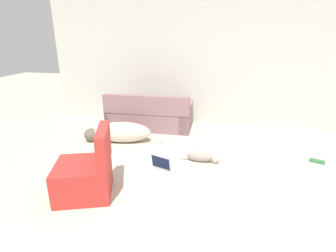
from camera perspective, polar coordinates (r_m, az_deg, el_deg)
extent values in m
plane|color=#BCB29E|center=(3.11, 2.62, -19.34)|extent=(20.00, 20.00, 0.00)
cube|color=beige|center=(5.92, 8.31, 13.58)|extent=(7.14, 0.06, 2.73)
cube|color=gray|center=(5.78, -3.86, 1.75)|extent=(1.80, 0.87, 0.40)
cube|color=gray|center=(5.33, -4.90, 4.62)|extent=(1.79, 0.18, 0.38)
cube|color=gray|center=(5.62, 3.99, 1.99)|extent=(0.22, 0.84, 0.54)
cube|color=gray|center=(5.99, -11.26, 2.77)|extent=(0.22, 0.84, 0.54)
ellipsoid|color=beige|center=(5.03, -9.93, -1.32)|extent=(1.12, 0.54, 0.39)
sphere|color=brown|center=(5.21, -16.43, -1.86)|extent=(0.29, 0.29, 0.25)
cylinder|color=beige|center=(4.99, -2.24, -3.31)|extent=(0.27, 0.09, 0.05)
ellipsoid|color=gray|center=(4.27, 6.94, -6.59)|extent=(0.44, 0.17, 0.17)
sphere|color=#A89E93|center=(4.26, 10.27, -7.20)|extent=(0.12, 0.12, 0.12)
cylinder|color=gray|center=(4.33, 3.32, -7.14)|extent=(0.11, 0.03, 0.02)
cube|color=#B7B7BC|center=(3.96, -2.48, -9.91)|extent=(0.38, 0.31, 0.02)
cube|color=#B7B7BC|center=(4.00, -1.55, -7.87)|extent=(0.33, 0.16, 0.20)
cube|color=#0F1938|center=(3.99, -1.63, -7.92)|extent=(0.30, 0.14, 0.18)
cube|color=#2D663D|center=(4.88, 29.71, -6.67)|extent=(0.25, 0.19, 0.02)
cube|color=#B72D28|center=(3.55, -17.90, -10.91)|extent=(0.84, 0.83, 0.42)
cube|color=#B72D28|center=(3.31, -13.84, -4.25)|extent=(0.33, 0.65, 0.45)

